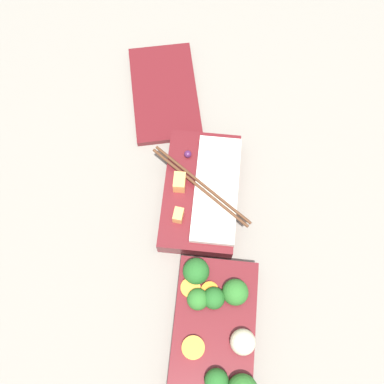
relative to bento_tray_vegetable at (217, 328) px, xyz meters
The scene contains 4 objects.
ground_plane 0.12m from the bento_tray_vegetable, 15.15° to the left, with size 3.00×3.00×0.00m, color gray.
bento_tray_vegetable is the anchor object (origin of this frame).
bento_tray_rice 0.22m from the bento_tray_vegetable, 10.69° to the left, with size 0.21×0.17×0.06m.
bento_lid 0.44m from the bento_tray_vegetable, 17.40° to the left, with size 0.21×0.12×0.01m, color maroon.
Camera 1 is at (-0.16, 0.00, 0.73)m, focal length 42.00 mm.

